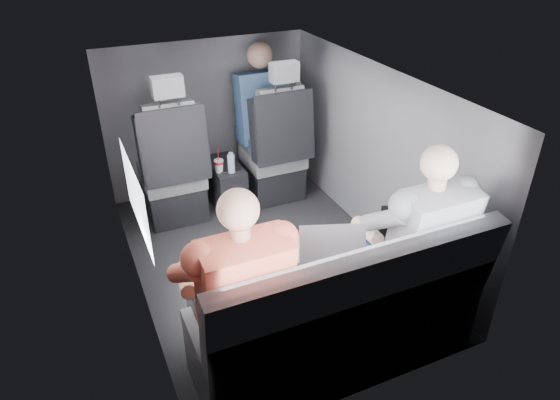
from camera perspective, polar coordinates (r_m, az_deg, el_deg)
name	(u,v)px	position (r m, az deg, el deg)	size (l,w,h in m)	color
floor	(265,260)	(3.75, -1.67, -6.82)	(2.60, 2.60, 0.00)	black
ceiling	(262,82)	(3.13, -2.04, 13.34)	(2.60, 2.60, 0.00)	#B2B2AD
panel_left	(129,208)	(3.20, -16.89, -0.83)	(0.02, 2.60, 1.35)	#56565B
panel_right	(376,157)	(3.78, 10.91, 4.90)	(0.02, 2.60, 1.35)	#56565B
panel_front	(208,117)	(4.51, -8.26, 9.36)	(1.80, 0.02, 1.35)	#56565B
panel_back	(369,297)	(2.44, 10.17, -10.82)	(1.80, 0.02, 1.35)	#56565B
side_window	(136,197)	(2.83, -16.18, 0.30)	(0.02, 0.75, 0.42)	white
seatbelt	(284,120)	(4.06, 0.41, 9.16)	(0.05, 0.01, 0.65)	black
front_seat_left	(173,176)	(4.12, -12.10, 2.69)	(0.52, 0.58, 1.26)	black
front_seat_right	(275,157)	(4.36, -0.54, 4.98)	(0.52, 0.58, 1.26)	black
center_console	(226,185)	(4.34, -6.19, 1.73)	(0.24, 0.48, 0.41)	black
rear_bench	(339,321)	(2.83, 6.80, -13.62)	(1.60, 0.57, 0.92)	#57575B
soda_cup	(219,165)	(4.10, -7.00, 3.96)	(0.08, 0.08, 0.24)	white
water_bottle	(231,163)	(4.08, -5.60, 4.21)	(0.06, 0.06, 0.17)	#ABD0E7
laptop_white	(229,270)	(2.63, -5.85, -8.00)	(0.36, 0.35, 0.24)	white
laptop_silver	(323,249)	(2.78, 4.93, -5.55)	(0.42, 0.43, 0.25)	#A9A8AD
laptop_black	(398,228)	(3.02, 13.36, -3.19)	(0.40, 0.43, 0.24)	black
passenger_rear_left	(235,291)	(2.49, -5.11, -10.34)	(0.53, 0.64, 1.26)	#343439
passenger_rear_right	(412,240)	(2.92, 14.86, -4.47)	(0.53, 0.65, 1.27)	navy
passenger_front_right	(261,108)	(4.43, -2.21, 10.44)	(0.43, 0.43, 0.90)	navy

